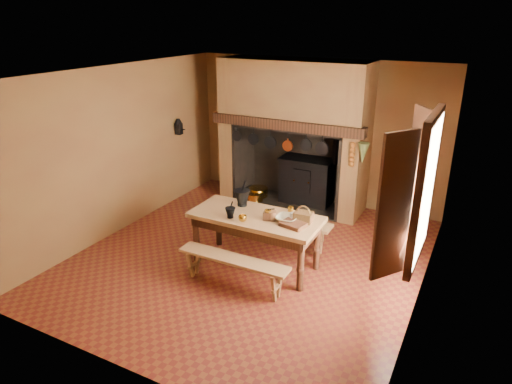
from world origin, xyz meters
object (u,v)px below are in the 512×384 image
bench_front (233,265)px  mixing_bowl (287,219)px  wicker_basket (303,216)px  coffee_grinder (268,215)px  iron_range (307,180)px  work_table (256,223)px

bench_front → mixing_bowl: bearing=55.2°
wicker_basket → mixing_bowl: bearing=-160.5°
coffee_grinder → mixing_bowl: size_ratio=0.62×
mixing_bowl → iron_range: bearing=105.2°
iron_range → wicker_basket: iron_range is taller
iron_range → wicker_basket: bearing=-69.9°
work_table → mixing_bowl: bearing=3.2°
iron_range → coffee_grinder: iron_range is taller
bench_front → mixing_bowl: mixing_bowl is taller
work_table → mixing_bowl: 0.51m
work_table → wicker_basket: (0.69, 0.11, 0.21)m
iron_range → bench_front: 3.30m
iron_range → work_table: iron_range is taller
iron_range → bench_front: iron_range is taller
bench_front → coffee_grinder: 0.85m
mixing_bowl → wicker_basket: 0.23m
wicker_basket → coffee_grinder: bearing=-163.2°
work_table → coffee_grinder: size_ratio=10.22×
iron_range → mixing_bowl: iron_range is taller
wicker_basket → bench_front: bearing=-134.6°
iron_range → bench_front: bearing=-86.1°
iron_range → work_table: (0.23, -2.63, 0.21)m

